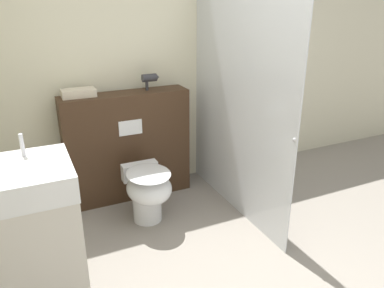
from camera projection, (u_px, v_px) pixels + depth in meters
name	position (u px, v px, depth m)	size (l,w,h in m)	color
wall_back	(152.00, 66.00, 3.71)	(8.00, 0.06, 2.50)	beige
partition_panel	(128.00, 146.00, 3.65)	(1.20, 0.28, 1.06)	#3D2819
shower_glass	(237.00, 107.00, 3.28)	(0.04, 1.63, 1.97)	silver
toilet	(148.00, 190.00, 3.27)	(0.38, 0.53, 0.51)	white
sink_vanity	(39.00, 241.00, 2.26)	(0.48, 0.54, 1.15)	beige
hair_drier	(150.00, 78.00, 3.54)	(0.17, 0.07, 0.15)	#2D2D33
folded_towel	(79.00, 93.00, 3.31)	(0.29, 0.15, 0.07)	beige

